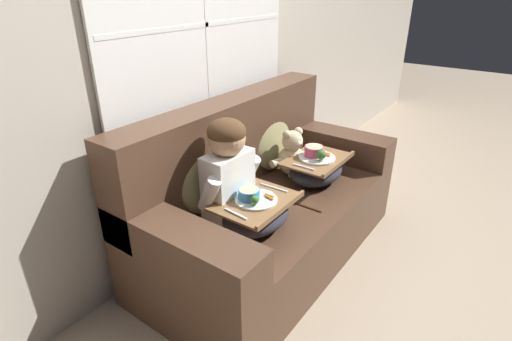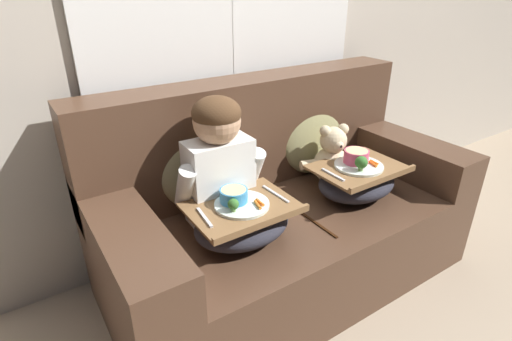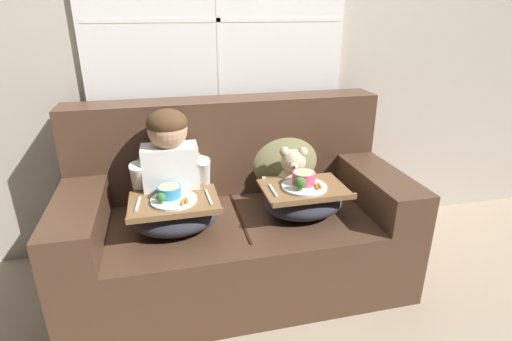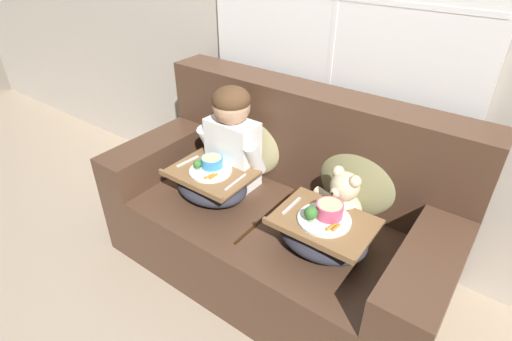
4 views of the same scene
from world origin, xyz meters
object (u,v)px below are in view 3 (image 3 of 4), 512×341
child_figure (170,159)px  lap_tray_teddy (304,200)px  throw_pillow_behind_child (170,165)px  couch (235,218)px  lap_tray_child (175,214)px  teddy_bear (293,178)px  throw_pillow_behind_teddy (284,156)px

child_figure → lap_tray_teddy: (0.65, -0.18, -0.22)m
throw_pillow_behind_child → child_figure: (-0.00, -0.16, 0.10)m
couch → lap_tray_teddy: (0.33, -0.18, 0.16)m
child_figure → throw_pillow_behind_child: bearing=90.0°
throw_pillow_behind_child → lap_tray_child: bearing=-90.1°
teddy_bear → lap_tray_teddy: size_ratio=0.79×
throw_pillow_behind_teddy → teddy_bear: (-0.00, -0.17, -0.07)m
throw_pillow_behind_child → throw_pillow_behind_teddy: size_ratio=1.07×
couch → lap_tray_child: couch is taller
throw_pillow_behind_teddy → lap_tray_child: size_ratio=1.01×
throw_pillow_behind_teddy → lap_tray_child: throw_pillow_behind_teddy is taller
throw_pillow_behind_teddy → lap_tray_child: bearing=-152.3°
couch → throw_pillow_behind_teddy: (0.33, 0.16, 0.28)m
throw_pillow_behind_child → child_figure: bearing=-90.0°
couch → throw_pillow_behind_teddy: couch is taller
lap_tray_child → throw_pillow_behind_teddy: bearing=27.7°
couch → child_figure: (-0.33, 0.00, 0.38)m
throw_pillow_behind_teddy → teddy_bear: 0.18m
couch → teddy_bear: 0.39m
throw_pillow_behind_child → teddy_bear: 0.68m
throw_pillow_behind_child → throw_pillow_behind_teddy: (0.65, -0.00, 0.00)m
throw_pillow_behind_child → lap_tray_teddy: size_ratio=1.07×
couch → lap_tray_teddy: 0.41m
child_figure → lap_tray_child: size_ratio=1.32×
lap_tray_teddy → couch: bearing=151.1°
lap_tray_teddy → throw_pillow_behind_teddy: bearing=90.0°
throw_pillow_behind_child → lap_tray_child: 0.36m
throw_pillow_behind_child → child_figure: child_figure is taller
child_figure → lap_tray_teddy: child_figure is taller
couch → lap_tray_child: 0.41m
throw_pillow_behind_teddy → teddy_bear: bearing=-90.4°
lap_tray_child → lap_tray_teddy: size_ratio=0.99×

